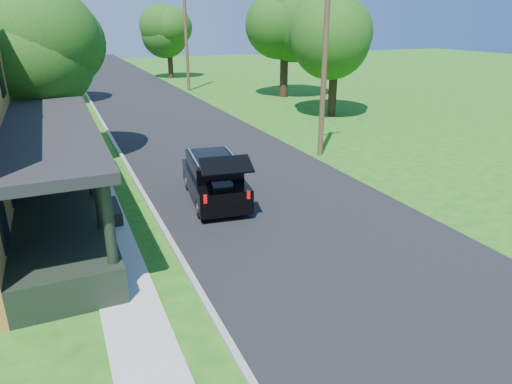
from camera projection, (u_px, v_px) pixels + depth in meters
name	position (u px, v px, depth m)	size (l,w,h in m)	color
ground	(364.00, 273.00, 11.43)	(140.00, 140.00, 0.00)	#1F5911
street	(171.00, 120.00, 28.56)	(8.00, 120.00, 0.02)	black
curb	(104.00, 126.00, 27.04)	(0.15, 120.00, 0.12)	gray
sidewalk	(76.00, 128.00, 26.46)	(1.30, 120.00, 0.03)	#9A9992
black_suv	(215.00, 179.00, 15.74)	(2.21, 4.57, 2.05)	black
tree_left_mid	(43.00, 47.00, 18.55)	(5.54, 5.26, 7.54)	black
tree_left_far	(17.00, 15.00, 31.10)	(6.89, 6.94, 9.51)	black
tree_right_near	(335.00, 36.00, 28.21)	(6.05, 6.19, 7.73)	black
tree_right_mid	(284.00, 14.00, 34.87)	(7.06, 6.90, 10.00)	black
tree_right_far	(168.00, 27.00, 47.10)	(5.44, 5.55, 7.65)	black
utility_pole_near	(325.00, 60.00, 19.80)	(1.46, 0.36, 8.26)	#4D3923
utility_pole_far	(185.00, 24.00, 38.45)	(1.67, 0.29, 10.77)	#4D3923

